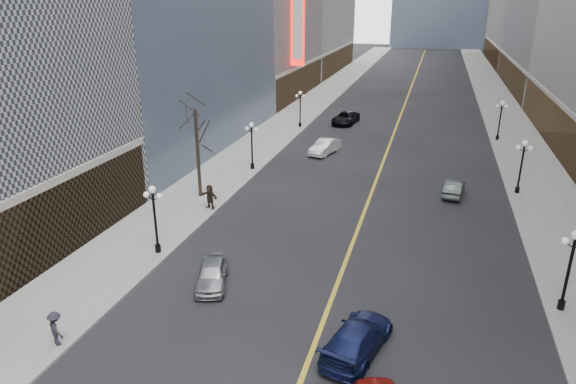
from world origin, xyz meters
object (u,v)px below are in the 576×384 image
Objects in this scene: streetlamp_east_3 at (500,116)px; streetlamp_west_3 at (300,105)px; streetlamp_east_1 at (570,262)px; car_sb_near at (357,338)px; streetlamp_west_1 at (154,212)px; car_nb_far at (346,118)px; car_nb_mid at (325,147)px; streetlamp_east_2 at (522,161)px; car_sb_far at (454,188)px; car_nb_near at (212,273)px; streetlamp_west_2 at (252,141)px.

streetlamp_east_3 and streetlamp_west_3 have the same top height.
streetlamp_east_1 reaches higher than car_sb_near.
streetlamp_west_1 is 0.88× the size of car_sb_near.
car_nb_far is (5.19, 3.80, -2.12)m from streetlamp_west_3.
streetlamp_east_2 is at bearing -7.22° from car_nb_mid.
car_sb_near reaches higher than car_sb_far.
streetlamp_east_2 is 1.00× the size of streetlamp_west_1.
streetlamp_west_1 is at bearing -90.00° from streetlamp_west_3.
streetlamp_east_1 reaches higher than car_nb_far.
car_nb_far is at bearing 168.34° from streetlamp_east_3.
streetlamp_west_3 is at bearing 180.00° from streetlamp_east_3.
streetlamp_east_2 is 0.81× the size of car_nb_far.
car_nb_near is (-18.72, -38.51, -2.19)m from streetlamp_east_3.
car_nb_near is 0.74× the size of car_nb_far.
car_nb_mid is (-18.09, 25.35, -2.13)m from streetlamp_east_1.
car_nb_mid is at bearing -61.26° from car_sb_near.
car_nb_far reaches higher than car_nb_mid.
streetlamp_east_1 is 1.00× the size of streetlamp_west_2.
streetlamp_east_3 reaches higher than car_nb_far.
streetlamp_east_1 is 1.00× the size of streetlamp_west_3.
car_nb_near is 42.31m from car_nb_far.
streetlamp_east_2 reaches higher than car_nb_near.
car_sb_near is (8.29, -31.57, -0.03)m from car_nb_mid.
streetlamp_east_1 is 18.00m from streetlamp_east_2.
streetlamp_east_1 reaches higher than car_sb_far.
streetlamp_west_3 is at bearing 90.00° from streetlamp_west_2.
streetlamp_east_2 reaches higher than car_nb_mid.
streetlamp_east_2 and streetlamp_west_1 have the same top height.
streetlamp_east_3 is at bearing 0.00° from streetlamp_west_3.
car_nb_near is at bearing -83.01° from car_nb_far.
streetlamp_east_2 is 5.89m from car_sb_far.
streetlamp_west_1 is 5.91m from car_nb_near.
car_nb_mid is 0.91× the size of car_sb_near.
streetlamp_east_3 is 21.10m from car_nb_mid.
streetlamp_west_2 reaches higher than car_nb_near.
streetlamp_east_3 is at bearing 37.33° from streetlamp_west_2.
streetlamp_west_2 is 18.00m from streetlamp_west_3.
streetlamp_east_1 is 1.00× the size of streetlamp_east_3.
streetlamp_west_3 is at bearing 90.00° from streetlamp_west_1.
streetlamp_east_2 is 1.09× the size of car_nb_near.
streetlamp_east_1 is 17.16m from car_sb_far.
streetlamp_east_1 and streetlamp_east_2 have the same top height.
streetlamp_east_3 and streetlamp_west_1 have the same top height.
streetlamp_east_1 is at bearing 115.63° from car_sb_far.
streetlamp_east_2 is 18.00m from streetlamp_east_3.
streetlamp_west_3 is at bearing 123.25° from streetlamp_east_1.
car_nb_near is (-18.72, -20.51, -2.19)m from streetlamp_east_2.
car_nb_mid reaches higher than car_sb_near.
streetlamp_east_1 and streetlamp_west_3 have the same top height.
car_nb_far is at bearing 76.61° from streetlamp_west_2.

